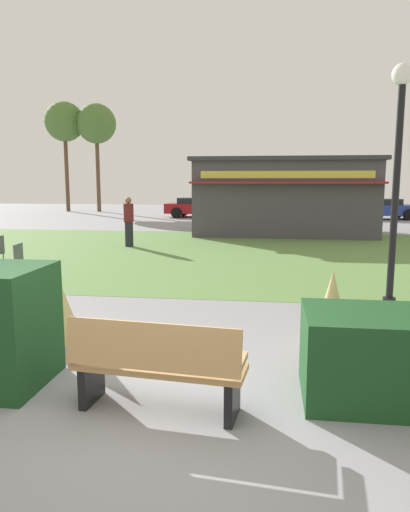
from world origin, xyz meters
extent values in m
plane|color=gray|center=(0.00, 0.00, 0.00)|extent=(80.00, 80.00, 0.00)
cube|color=#5B8442|center=(0.00, 10.54, 0.00)|extent=(36.00, 12.00, 0.01)
cube|color=tan|center=(0.10, 0.10, 0.45)|extent=(1.74, 0.66, 0.06)
cube|color=tan|center=(0.07, -0.12, 0.73)|extent=(1.70, 0.31, 0.44)
cube|color=black|center=(-0.63, 0.18, 0.23)|extent=(0.13, 0.45, 0.45)
cube|color=black|center=(0.82, 0.03, 0.23)|extent=(0.13, 0.45, 0.45)
cube|color=tan|center=(-0.71, 0.19, 0.57)|extent=(0.11, 0.44, 0.06)
cube|color=tan|center=(0.90, 0.02, 0.57)|extent=(0.11, 0.44, 0.06)
cone|color=tan|center=(1.98, 2.10, 0.54)|extent=(0.57, 0.57, 1.08)
cone|color=tan|center=(-1.85, 1.95, 0.56)|extent=(0.74, 0.74, 1.12)
cylinder|color=black|center=(3.26, 4.38, 0.10)|extent=(0.22, 0.22, 0.20)
cylinder|color=black|center=(3.26, 4.38, 1.91)|extent=(0.12, 0.12, 3.82)
sphere|color=white|center=(3.26, 4.38, 3.98)|extent=(0.36, 0.36, 0.36)
cube|color=#47424C|center=(1.70, 16.57, 1.51)|extent=(7.28, 4.22, 3.01)
cube|color=#333338|center=(1.70, 16.57, 3.09)|extent=(7.58, 4.52, 0.16)
cube|color=maroon|center=(1.70, 14.28, 2.17)|extent=(7.38, 0.36, 0.08)
cube|color=#D8CC4C|center=(1.70, 14.44, 2.47)|extent=(6.55, 0.04, 0.28)
cube|color=#4C5156|center=(-4.48, 5.38, 0.45)|extent=(0.49, 0.49, 0.04)
cube|color=#4C5156|center=(-4.28, 5.41, 0.67)|extent=(0.10, 0.44, 0.44)
cylinder|color=#4C5156|center=(-4.69, 5.54, 0.23)|extent=(0.03, 0.03, 0.45)
cylinder|color=#4C5156|center=(-4.31, 5.59, 0.23)|extent=(0.03, 0.03, 0.45)
cylinder|color=#4C5156|center=(-4.26, 5.22, 0.23)|extent=(0.03, 0.03, 0.45)
cylinder|color=#4C5156|center=(-5.50, 6.85, 0.23)|extent=(0.03, 0.03, 0.45)
cylinder|color=#23232D|center=(-3.65, 11.59, 0.42)|extent=(0.28, 0.28, 0.85)
cylinder|color=maroon|center=(-3.65, 11.59, 1.16)|extent=(0.34, 0.34, 0.62)
sphere|color=#8C6647|center=(-3.65, 11.59, 1.58)|extent=(0.22, 0.22, 0.22)
cube|color=maroon|center=(-3.13, 25.03, 0.55)|extent=(4.30, 2.04, 0.60)
cube|color=black|center=(-3.28, 25.04, 0.98)|extent=(2.40, 1.71, 0.44)
cylinder|color=black|center=(-1.77, 25.87, 0.32)|extent=(0.65, 0.26, 0.64)
cylinder|color=black|center=(-1.88, 24.04, 0.32)|extent=(0.65, 0.26, 0.64)
cylinder|color=black|center=(-4.37, 26.02, 0.32)|extent=(0.65, 0.26, 0.64)
cylinder|color=black|center=(-4.48, 24.18, 0.32)|extent=(0.65, 0.26, 0.64)
cube|color=black|center=(2.36, 25.03, 0.55)|extent=(4.23, 1.87, 0.60)
cube|color=black|center=(2.21, 25.03, 0.98)|extent=(2.33, 1.62, 0.44)
cylinder|color=black|center=(3.65, 25.97, 0.32)|extent=(0.64, 0.23, 0.64)
cylinder|color=black|center=(3.67, 24.13, 0.32)|extent=(0.64, 0.23, 0.64)
cylinder|color=black|center=(1.04, 25.93, 0.32)|extent=(0.64, 0.23, 0.64)
cylinder|color=black|center=(1.07, 24.09, 0.32)|extent=(0.64, 0.23, 0.64)
cube|color=navy|center=(7.57, 25.03, 0.55)|extent=(4.36, 2.20, 0.60)
cube|color=black|center=(7.42, 25.01, 0.98)|extent=(2.45, 1.80, 0.44)
cylinder|color=black|center=(8.77, 26.07, 0.32)|extent=(0.66, 0.28, 0.64)
cylinder|color=black|center=(8.95, 24.24, 0.32)|extent=(0.66, 0.28, 0.64)
cylinder|color=black|center=(6.18, 25.82, 0.32)|extent=(0.66, 0.28, 0.64)
cylinder|color=black|center=(6.36, 23.98, 0.32)|extent=(0.66, 0.28, 0.64)
cylinder|color=brown|center=(-11.30, 29.55, 2.58)|extent=(0.28, 0.28, 5.16)
sphere|color=#4C7233|center=(-11.30, 29.55, 6.26)|extent=(2.80, 2.80, 2.80)
cylinder|color=brown|center=(-13.62, 29.44, 2.66)|extent=(0.28, 0.28, 5.32)
sphere|color=#4C7233|center=(-13.62, 29.44, 6.42)|extent=(2.80, 2.80, 2.80)
camera|label=1|loc=(1.14, -4.24, 2.25)|focal=33.59mm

